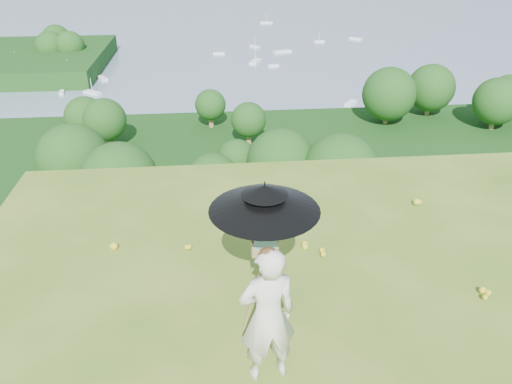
{
  "coord_description": "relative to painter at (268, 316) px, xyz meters",
  "views": [
    {
      "loc": [
        -2.7,
        -3.71,
        4.98
      ],
      "look_at": [
        -2.01,
        3.7,
        0.98
      ],
      "focal_mm": 35.0,
      "sensor_mm": 36.0,
      "label": 1
    }
  ],
  "objects": [
    {
      "name": "field_easel",
      "position": [
        0.03,
        0.61,
        -0.09
      ],
      "size": [
        0.7,
        0.7,
        1.72
      ],
      "primitive_type": null,
      "rotation": [
        0.0,
        0.0,
        0.07
      ],
      "color": "olive",
      "rests_on": "ground"
    },
    {
      "name": "bay_water",
      "position": [
        2.15,
        239.3,
        -34.95
      ],
      "size": [
        700.0,
        700.0,
        0.0
      ],
      "primitive_type": "plane",
      "color": "slate",
      "rests_on": "ground"
    },
    {
      "name": "painter_cap",
      "position": [
        0.0,
        0.0,
        0.89
      ],
      "size": [
        0.27,
        0.3,
        0.1
      ],
      "primitive_type": null,
      "rotation": [
        0.0,
        0.0,
        0.25
      ],
      "color": "#C0696E",
      "rests_on": "painter"
    },
    {
      "name": "slope_trees",
      "position": [
        2.15,
        34.3,
        -15.95
      ],
      "size": [
        110.0,
        50.0,
        6.0
      ],
      "primitive_type": null,
      "color": "#144415",
      "rests_on": "forest_slope"
    },
    {
      "name": "shoreline_tier",
      "position": [
        2.15,
        74.3,
        -36.95
      ],
      "size": [
        170.0,
        28.0,
        8.0
      ],
      "primitive_type": "cube",
      "color": "#6B6655",
      "rests_on": "bay_water"
    },
    {
      "name": "moored_boats",
      "position": [
        -10.35,
        160.3,
        -34.6
      ],
      "size": [
        140.0,
        140.0,
        0.7
      ],
      "primitive_type": null,
      "color": "white",
      "rests_on": "bay_water"
    },
    {
      "name": "forest_slope",
      "position": [
        2.15,
        34.3,
        -29.95
      ],
      "size": [
        140.0,
        56.0,
        22.0
      ],
      "primitive_type": "cube",
      "color": "#103D10",
      "rests_on": "bay_water"
    },
    {
      "name": "sun_umbrella",
      "position": [
        0.02,
        0.64,
        0.95
      ],
      "size": [
        1.41,
        1.41,
        0.96
      ],
      "primitive_type": null,
      "rotation": [
        0.0,
        0.0,
        0.06
      ],
      "color": "black",
      "rests_on": "field_easel"
    },
    {
      "name": "harbor_town",
      "position": [
        2.15,
        74.3,
        -30.45
      ],
      "size": [
        110.0,
        22.0,
        5.0
      ],
      "primitive_type": null,
      "color": "beige",
      "rests_on": "shoreline_tier"
    },
    {
      "name": "painter",
      "position": [
        0.0,
        0.0,
        0.0
      ],
      "size": [
        0.76,
        0.57,
        1.9
      ],
      "primitive_type": "imported",
      "rotation": [
        0.0,
        0.0,
        3.32
      ],
      "color": "white",
      "rests_on": "ground"
    }
  ]
}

